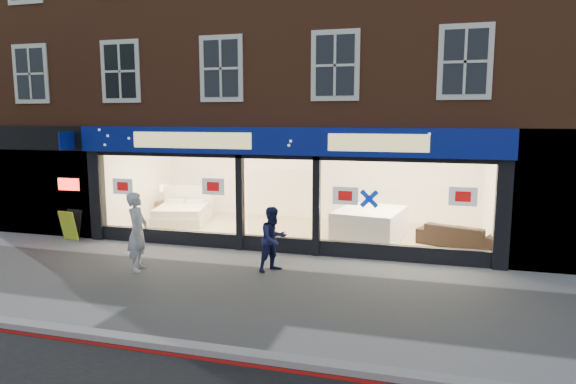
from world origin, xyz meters
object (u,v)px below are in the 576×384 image
at_px(display_bed, 182,213).
at_px(sofa, 458,235).
at_px(pedestrian_blue, 273,239).
at_px(mattress_stack, 370,224).
at_px(pedestrian_grey, 137,231).
at_px(a_board, 71,225).

distance_m(display_bed, sofa, 8.67).
height_order(display_bed, pedestrian_blue, pedestrian_blue).
xyz_separation_m(mattress_stack, pedestrian_grey, (-4.88, -4.21, 0.39)).
xyz_separation_m(pedestrian_grey, pedestrian_blue, (3.07, 0.80, -0.16)).
xyz_separation_m(display_bed, mattress_stack, (6.24, -0.61, 0.11)).
relative_size(mattress_stack, pedestrian_grey, 1.31).
relative_size(mattress_stack, pedestrian_blue, 1.59).
relative_size(sofa, pedestrian_grey, 1.13).
xyz_separation_m(mattress_stack, a_board, (-8.42, -2.12, -0.09)).
xyz_separation_m(mattress_stack, sofa, (2.39, -0.21, -0.13)).
bearing_deg(pedestrian_blue, display_bed, 81.60).
relative_size(display_bed, sofa, 1.12).
distance_m(sofa, pedestrian_grey, 8.30).
bearing_deg(display_bed, pedestrian_blue, -56.22).
distance_m(display_bed, mattress_stack, 6.27).
relative_size(mattress_stack, a_board, 2.74).
distance_m(display_bed, pedestrian_grey, 5.03).
height_order(mattress_stack, sofa, mattress_stack).
bearing_deg(a_board, mattress_stack, 23.05).
bearing_deg(pedestrian_blue, a_board, 112.77).
height_order(mattress_stack, a_board, mattress_stack).
bearing_deg(sofa, a_board, 32.11).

